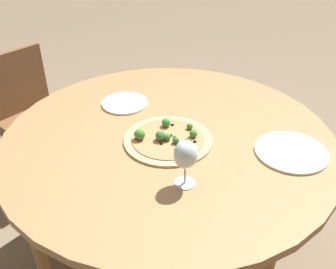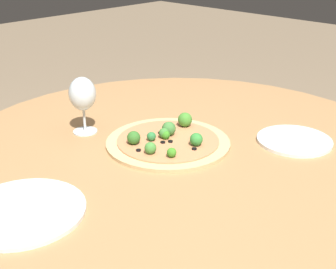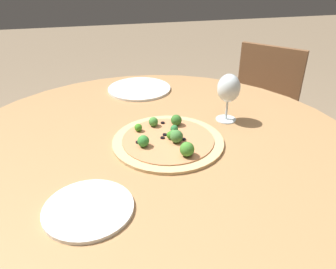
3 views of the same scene
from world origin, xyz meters
name	(u,v)px [view 2 (image 2 of 3)]	position (x,y,z in m)	size (l,w,h in m)	color
dining_table	(182,165)	(0.00, 0.00, 0.69)	(1.37, 1.37, 0.75)	#A87A4C
pizza	(168,140)	(0.05, 0.01, 0.76)	(0.36, 0.36, 0.06)	tan
wine_glass	(83,95)	(0.29, 0.12, 0.86)	(0.08, 0.08, 0.17)	silver
plate_near	(22,211)	(0.03, 0.49, 0.75)	(0.28, 0.28, 0.01)	white
plate_far	(294,140)	(-0.21, -0.26, 0.75)	(0.22, 0.22, 0.01)	white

